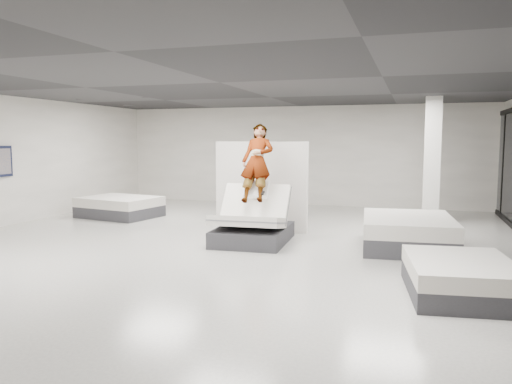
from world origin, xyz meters
TOP-DOWN VIEW (x-y plane):
  - room at (0.00, 0.00)m, footprint 14.00×14.04m
  - hero_bed at (0.43, 0.70)m, footprint 1.50×1.93m
  - person at (0.41, 1.04)m, footprint 0.75×1.82m
  - remote at (0.65, 0.70)m, footprint 0.06×0.14m
  - divider_panel at (0.15, 2.15)m, footprint 2.29×0.30m
  - flat_bed_right_far at (3.49, 1.16)m, footprint 1.88×2.39m
  - flat_bed_right_near at (4.22, -1.80)m, footprint 1.57×1.96m
  - flat_bed_left_far at (-4.14, 2.89)m, footprint 2.24×1.83m
  - column at (4.00, 4.50)m, footprint 0.40×0.40m

SIDE VIEW (x-z plane):
  - flat_bed_right_near at x=4.22m, z-range 0.00..0.50m
  - flat_bed_left_far at x=-4.14m, z-range 0.00..0.55m
  - flat_bed_right_far at x=3.49m, z-range 0.00..0.62m
  - hero_bed at x=0.43m, z-range -0.26..1.00m
  - remote at x=0.65m, z-range 1.00..1.08m
  - divider_panel at x=0.15m, z-range 0.00..2.08m
  - person at x=0.41m, z-range 0.65..1.89m
  - room at x=0.00m, z-range 0.00..3.20m
  - column at x=4.00m, z-range 0.00..3.20m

